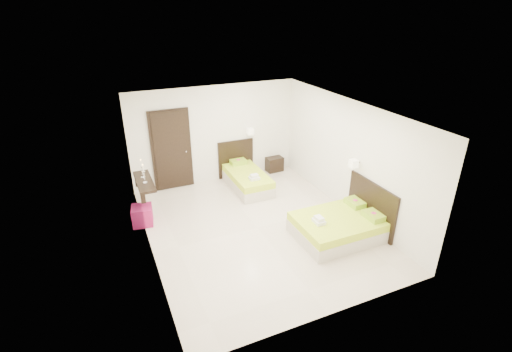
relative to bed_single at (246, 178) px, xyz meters
name	(u,v)px	position (x,y,z in m)	size (l,w,h in m)	color
floor	(257,228)	(-0.56, -1.98, -0.26)	(5.50, 5.50, 0.00)	beige
bed_single	(246,178)	(0.00, 0.00, 0.00)	(1.02, 1.70, 1.40)	beige
bed_double	(340,225)	(0.91, -2.95, 0.00)	(1.72, 1.46, 1.42)	beige
nightstand	(273,163)	(1.15, 0.68, -0.05)	(0.47, 0.42, 0.42)	black
ottoman	(142,215)	(-2.81, -0.81, -0.04)	(0.43, 0.43, 0.43)	#8D124A
door	(172,150)	(-1.76, 0.72, 0.79)	(1.02, 0.15, 2.14)	black
console_shelf	(144,182)	(-2.64, -0.38, 0.56)	(0.35, 1.20, 0.78)	black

